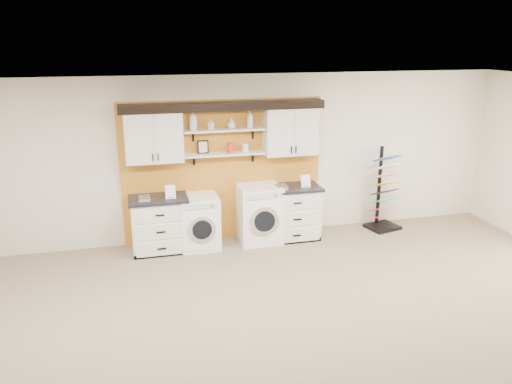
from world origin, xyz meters
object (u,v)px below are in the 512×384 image
object	(u,v)px
sample_rack	(383,202)
washer	(199,222)
base_cabinet_right	(292,212)
base_cabinet_left	(160,224)
dryer	(259,214)

from	to	relation	value
sample_rack	washer	bearing A→B (deg)	166.31
base_cabinet_right	washer	world-z (taller)	base_cabinet_right
base_cabinet_left	sample_rack	distance (m)	4.02
base_cabinet_left	washer	bearing A→B (deg)	-0.30
dryer	sample_rack	world-z (taller)	sample_rack
base_cabinet_right	sample_rack	xyz separation A→B (m)	(1.76, 0.03, 0.03)
dryer	sample_rack	bearing A→B (deg)	0.87
base_cabinet_right	washer	bearing A→B (deg)	-179.88
base_cabinet_left	base_cabinet_right	distance (m)	2.26
base_cabinet_left	dryer	size ratio (longest dim) A/B	0.95
sample_rack	base_cabinet_left	bearing A→B (deg)	166.17
base_cabinet_left	base_cabinet_right	size ratio (longest dim) A/B	0.98
base_cabinet_right	washer	distance (m)	1.61
dryer	sample_rack	size ratio (longest dim) A/B	0.65
dryer	sample_rack	xyz separation A→B (m)	(2.34, 0.04, 0.00)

